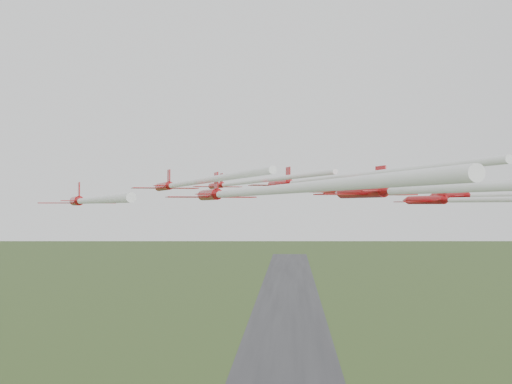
# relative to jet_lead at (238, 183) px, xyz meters

# --- Properties ---
(runway) EXTENTS (38.00, 900.00, 0.04)m
(runway) POSITION_rel_jet_lead_xyz_m (6.10, 192.06, -59.76)
(runway) COLOR #313134
(runway) RESTS_ON ground
(jet_lead) EXTENTS (21.17, 50.95, 2.42)m
(jet_lead) POSITION_rel_jet_lead_xyz_m (0.00, 0.00, 0.00)
(jet_lead) COLOR #AC0D11
(jet_row2_left) EXTENTS (21.78, 50.22, 2.81)m
(jet_row2_left) POSITION_rel_jet_lead_xyz_m (-6.02, -15.40, -0.64)
(jet_row2_left) COLOR #AC0D11
(jet_row2_right) EXTENTS (25.56, 62.07, 2.78)m
(jet_row2_right) POSITION_rel_jet_lead_xyz_m (21.08, -11.15, -1.07)
(jet_row2_right) COLOR #AC0D11
(jet_row3_left) EXTENTS (20.38, 43.60, 2.57)m
(jet_row3_left) POSITION_rel_jet_lead_xyz_m (-12.88, -32.04, -2.82)
(jet_row3_left) COLOR #AC0D11
(jet_row3_mid) EXTENTS (18.80, 50.92, 2.53)m
(jet_row3_mid) POSITION_rel_jet_lead_xyz_m (10.38, -23.81, -0.52)
(jet_row3_mid) COLOR #AC0D11
(jet_row4_left) EXTENTS (19.79, 54.24, 2.83)m
(jet_row4_left) POSITION_rel_jet_lead_xyz_m (3.01, -39.10, -2.19)
(jet_row4_left) COLOR #AC0D11
(jet_row4_right) EXTENTS (20.66, 51.82, 2.36)m
(jet_row4_right) POSITION_rel_jet_lead_xyz_m (28.09, -34.24, -2.72)
(jet_row4_right) COLOR #AC0D11
(jet_trail_solo) EXTENTS (23.42, 59.69, 2.87)m
(jet_trail_solo) POSITION_rel_jet_lead_xyz_m (19.80, -47.97, -2.03)
(jet_trail_solo) COLOR #AC0D11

